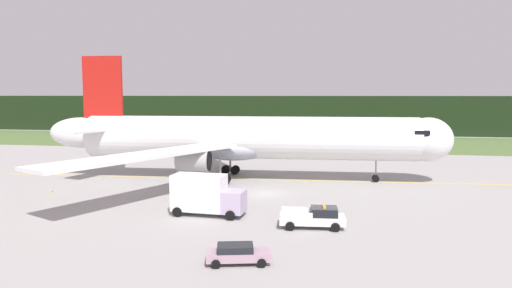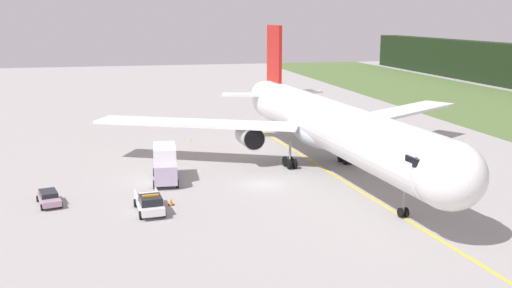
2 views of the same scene
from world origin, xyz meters
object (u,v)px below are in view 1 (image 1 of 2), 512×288
object	(u,v)px
airliner	(244,138)
ops_pickup_truck	(315,217)
apron_cone	(297,216)
catering_truck	(206,194)
staff_car	(238,253)

from	to	relation	value
airliner	ops_pickup_truck	size ratio (longest dim) A/B	9.56
apron_cone	airliner	bearing A→B (deg)	115.22
apron_cone	catering_truck	bearing A→B (deg)	179.12
airliner	apron_cone	size ratio (longest dim) A/B	78.54
airliner	ops_pickup_truck	xyz separation A→B (m)	(10.64, -21.01, -4.57)
airliner	staff_car	size ratio (longest dim) A/B	11.86
ops_pickup_truck	catering_truck	size ratio (longest dim) A/B	0.82
airliner	apron_cone	world-z (taller)	airliner
ops_pickup_truck	apron_cone	distance (m)	2.79
catering_truck	staff_car	distance (m)	12.94
catering_truck	apron_cone	bearing A→B (deg)	-0.88
airliner	ops_pickup_truck	bearing A→B (deg)	-63.14
catering_truck	apron_cone	size ratio (longest dim) A/B	10.08
staff_car	apron_cone	distance (m)	11.76
airliner	staff_car	bearing A→B (deg)	-78.72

